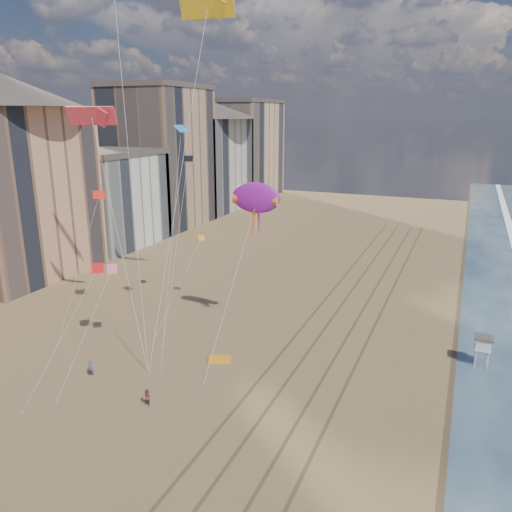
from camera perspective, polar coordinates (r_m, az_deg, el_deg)
The scene contains 10 objects.
wet_sand at distance 62.21m, azimuth 25.95°, elevation -7.50°, with size 260.00×260.00×0.00m, color #42301E.
tracks at distance 54.16m, azimuth 8.54°, elevation -9.42°, with size 7.68×120.00×0.01m.
buildings at distance 103.02m, azimuth -12.80°, elevation 10.25°, with size 34.72×131.35×29.00m.
lifeguard_stand at distance 52.08m, azimuth 24.54°, elevation -9.09°, with size 1.64×1.64×2.96m.
grounded_kite at distance 49.50m, azimuth -4.18°, elevation -11.69°, with size 2.16×1.37×0.25m, color orange.
show_kite at distance 49.23m, azimuth -0.00°, elevation 6.63°, with size 4.80×5.78×18.29m.
kite_flyer_a at distance 48.72m, azimuth -18.32°, elevation -12.07°, with size 0.60×0.39×1.65m, color #53556B.
kite_flyer_b at distance 43.14m, azimuth -12.33°, elevation -15.56°, with size 0.74×0.58×1.52m, color #8C4947.
parafoils at distance 52.20m, azimuth -12.97°, elevation 24.28°, with size 14.40×11.72×15.45m.
small_kites at distance 52.08m, azimuth -13.26°, elevation 5.48°, with size 12.05×15.76×13.73m.
Camera 1 is at (14.28, -17.60, 23.02)m, focal length 35.00 mm.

